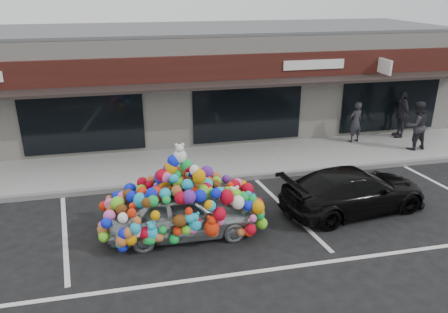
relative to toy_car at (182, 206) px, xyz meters
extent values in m
plane|color=black|center=(0.25, 0.36, -0.79)|extent=(90.00, 90.00, 0.00)
cube|color=beige|center=(0.25, 8.86, 1.31)|extent=(24.00, 6.00, 4.20)
cube|color=#59595B|center=(0.25, 8.86, 3.46)|extent=(24.00, 6.00, 0.12)
cube|color=#33130E|center=(0.25, 5.78, 2.36)|extent=(24.00, 0.18, 0.90)
cube|color=black|center=(0.25, 5.26, 1.86)|extent=(24.00, 1.20, 0.10)
cube|color=white|center=(8.45, 5.31, 2.26)|extent=(0.08, 0.95, 0.55)
cube|color=white|center=(5.75, 5.66, 2.36)|extent=(2.40, 0.04, 0.35)
cube|color=black|center=(-2.75, 5.83, 0.66)|extent=(4.20, 0.12, 2.30)
cube|color=black|center=(3.25, 5.83, 0.66)|extent=(4.20, 0.12, 2.30)
cube|color=black|center=(9.25, 5.83, 0.66)|extent=(4.20, 0.12, 2.30)
cube|color=gray|center=(0.25, 4.36, -0.71)|extent=(26.00, 3.00, 0.15)
cube|color=slate|center=(0.25, 2.86, -0.71)|extent=(26.00, 0.18, 0.16)
cube|color=silver|center=(-2.95, 0.56, -0.78)|extent=(0.73, 4.37, 0.01)
cube|color=silver|center=(3.05, 0.56, -0.78)|extent=(0.73, 4.37, 0.01)
cube|color=silver|center=(2.25, -1.94, -0.78)|extent=(14.00, 0.12, 0.01)
imported|color=#B0B5BC|center=(0.00, 0.00, -0.16)|extent=(1.53, 3.71, 1.26)
ellipsoid|color=red|center=(0.00, 0.00, 0.95)|extent=(1.13, 1.56, 0.94)
sphere|color=orange|center=(1.29, -0.15, 0.14)|extent=(0.34, 0.34, 0.34)
sphere|color=#0D16FF|center=(0.60, -0.82, -0.24)|extent=(0.36, 0.36, 0.36)
sphere|color=#1FBF56|center=(-0.80, 0.81, -0.19)|extent=(0.30, 0.30, 0.30)
sphere|color=#FF6DD6|center=(0.00, 0.00, 1.37)|extent=(0.32, 0.32, 0.32)
sphere|color=#FF3414|center=(-1.11, 0.10, 0.15)|extent=(0.30, 0.30, 0.30)
imported|color=black|center=(4.82, 0.24, -0.17)|extent=(2.28, 4.41, 1.22)
imported|color=black|center=(7.44, 5.16, 0.17)|extent=(0.66, 0.51, 1.61)
imported|color=black|center=(9.23, 3.94, 0.28)|extent=(0.93, 0.75, 1.83)
imported|color=black|center=(9.52, 5.35, 0.30)|extent=(1.16, 0.64, 1.88)
camera|label=1|loc=(-1.03, -9.65, 5.12)|focal=35.00mm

